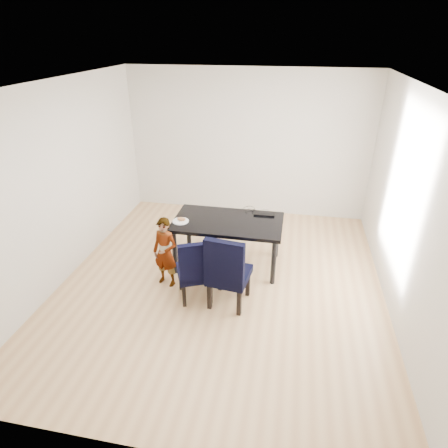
% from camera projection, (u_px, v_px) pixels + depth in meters
% --- Properties ---
extents(floor, '(4.50, 5.00, 0.01)m').
position_uv_depth(floor, '(221.00, 283.00, 5.40)').
color(floor, tan).
rests_on(floor, ground).
extents(ceiling, '(4.50, 5.00, 0.01)m').
position_uv_depth(ceiling, '(221.00, 84.00, 4.15)').
color(ceiling, white).
rests_on(ceiling, wall_back).
extents(wall_back, '(4.50, 0.01, 2.70)m').
position_uv_depth(wall_back, '(247.00, 144.00, 6.96)').
color(wall_back, silver).
rests_on(wall_back, ground).
extents(wall_front, '(4.50, 0.01, 2.70)m').
position_uv_depth(wall_front, '(151.00, 336.00, 2.59)').
color(wall_front, white).
rests_on(wall_front, ground).
extents(wall_left, '(0.01, 5.00, 2.70)m').
position_uv_depth(wall_left, '(61.00, 184.00, 5.15)').
color(wall_left, silver).
rests_on(wall_left, ground).
extents(wall_right, '(0.01, 5.00, 2.70)m').
position_uv_depth(wall_right, '(409.00, 211.00, 4.40)').
color(wall_right, silver).
rests_on(wall_right, ground).
extents(dining_table, '(1.60, 0.90, 0.75)m').
position_uv_depth(dining_table, '(228.00, 243.00, 5.66)').
color(dining_table, black).
rests_on(dining_table, floor).
extents(chair_left, '(0.59, 0.60, 0.92)m').
position_uv_depth(chair_left, '(194.00, 267.00, 4.92)').
color(chair_left, black).
rests_on(chair_left, floor).
extents(chair_right, '(0.57, 0.58, 1.05)m').
position_uv_depth(chair_right, '(229.00, 269.00, 4.78)').
color(chair_right, black).
rests_on(chair_right, floor).
extents(child, '(0.42, 0.33, 1.03)m').
position_uv_depth(child, '(165.00, 252.00, 5.16)').
color(child, orange).
rests_on(child, floor).
extents(plate, '(0.30, 0.30, 0.01)m').
position_uv_depth(plate, '(181.00, 221.00, 5.47)').
color(plate, white).
rests_on(plate, dining_table).
extents(sandwich, '(0.14, 0.08, 0.05)m').
position_uv_depth(sandwich, '(181.00, 219.00, 5.45)').
color(sandwich, '#AA6B3C').
rests_on(sandwich, plate).
extents(laptop, '(0.32, 0.21, 0.03)m').
position_uv_depth(laptop, '(264.00, 213.00, 5.70)').
color(laptop, black).
rests_on(laptop, dining_table).
extents(cable_tangle, '(0.19, 0.19, 0.01)m').
position_uv_depth(cable_tangle, '(251.00, 212.00, 5.74)').
color(cable_tangle, black).
rests_on(cable_tangle, dining_table).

